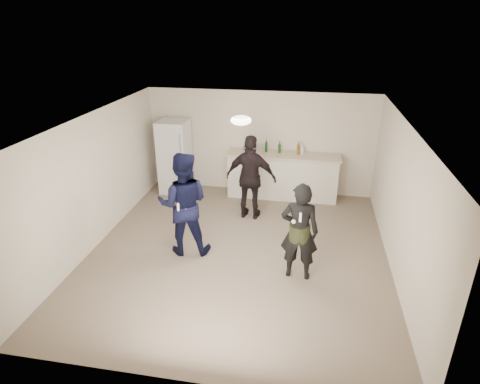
% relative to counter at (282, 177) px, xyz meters
% --- Properties ---
extents(floor, '(6.00, 6.00, 0.00)m').
position_rel_counter_xyz_m(floor, '(-0.60, -2.67, -0.53)').
color(floor, '#6B5B4C').
rests_on(floor, ground).
extents(ceiling, '(6.00, 6.00, 0.00)m').
position_rel_counter_xyz_m(ceiling, '(-0.60, -2.67, 1.98)').
color(ceiling, silver).
rests_on(ceiling, wall_back).
extents(wall_back, '(6.00, 0.00, 6.00)m').
position_rel_counter_xyz_m(wall_back, '(-0.60, 0.33, 0.72)').
color(wall_back, beige).
rests_on(wall_back, floor).
extents(wall_front, '(6.00, 0.00, 6.00)m').
position_rel_counter_xyz_m(wall_front, '(-0.60, -5.67, 0.72)').
color(wall_front, beige).
rests_on(wall_front, floor).
extents(wall_left, '(0.00, 6.00, 6.00)m').
position_rel_counter_xyz_m(wall_left, '(-3.35, -2.67, 0.72)').
color(wall_left, beige).
rests_on(wall_left, floor).
extents(wall_right, '(0.00, 6.00, 6.00)m').
position_rel_counter_xyz_m(wall_right, '(2.15, -2.67, 0.72)').
color(wall_right, beige).
rests_on(wall_right, floor).
extents(counter, '(2.60, 0.56, 1.05)m').
position_rel_counter_xyz_m(counter, '(0.00, 0.00, 0.00)').
color(counter, beige).
rests_on(counter, floor).
extents(counter_top, '(2.68, 0.64, 0.04)m').
position_rel_counter_xyz_m(counter_top, '(0.00, 0.00, 0.55)').
color(counter_top, beige).
rests_on(counter_top, counter).
extents(fridge, '(0.70, 0.70, 1.80)m').
position_rel_counter_xyz_m(fridge, '(-2.66, -0.07, 0.38)').
color(fridge, white).
rests_on(fridge, floor).
extents(fridge_handle, '(0.02, 0.02, 0.60)m').
position_rel_counter_xyz_m(fridge_handle, '(-2.38, -0.44, 0.78)').
color(fridge_handle, silver).
rests_on(fridge_handle, fridge).
extents(ceiling_dome, '(0.36, 0.36, 0.16)m').
position_rel_counter_xyz_m(ceiling_dome, '(-0.60, -2.37, 1.93)').
color(ceiling_dome, white).
rests_on(ceiling_dome, ceiling).
extents(shaker, '(0.08, 0.08, 0.17)m').
position_rel_counter_xyz_m(shaker, '(-0.93, -0.06, 0.65)').
color(shaker, silver).
rests_on(shaker, counter_top).
extents(man, '(1.06, 0.89, 1.95)m').
position_rel_counter_xyz_m(man, '(-1.58, -2.79, 0.45)').
color(man, '#0E113A').
rests_on(man, floor).
extents(woman, '(0.64, 0.44, 1.72)m').
position_rel_counter_xyz_m(woman, '(0.52, -3.23, 0.33)').
color(woman, black).
rests_on(woman, floor).
extents(camo_shorts, '(0.34, 0.34, 0.28)m').
position_rel_counter_xyz_m(camo_shorts, '(0.52, -3.23, 0.32)').
color(camo_shorts, '#2E3819').
rests_on(camo_shorts, woman).
extents(spectator, '(1.13, 0.57, 1.86)m').
position_rel_counter_xyz_m(spectator, '(-0.59, -1.20, 0.40)').
color(spectator, black).
rests_on(spectator, floor).
extents(remote_man, '(0.04, 0.04, 0.15)m').
position_rel_counter_xyz_m(remote_man, '(-1.58, -3.07, 0.53)').
color(remote_man, white).
rests_on(remote_man, man).
extents(nunchuk_man, '(0.07, 0.07, 0.07)m').
position_rel_counter_xyz_m(nunchuk_man, '(-1.46, -3.04, 0.45)').
color(nunchuk_man, white).
rests_on(nunchuk_man, man).
extents(remote_woman, '(0.04, 0.04, 0.15)m').
position_rel_counter_xyz_m(remote_woman, '(0.52, -3.48, 0.72)').
color(remote_woman, white).
rests_on(remote_woman, woman).
extents(nunchuk_woman, '(0.07, 0.07, 0.07)m').
position_rel_counter_xyz_m(nunchuk_woman, '(0.42, -3.45, 0.62)').
color(nunchuk_woman, silver).
rests_on(nunchuk_woman, woman).
extents(bottle_cluster, '(0.92, 0.13, 0.24)m').
position_rel_counter_xyz_m(bottle_cluster, '(0.07, 0.10, 0.67)').
color(bottle_cluster, brown).
rests_on(bottle_cluster, counter_top).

